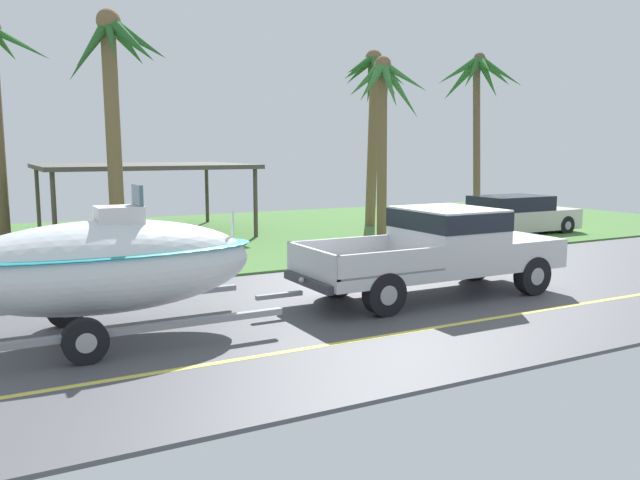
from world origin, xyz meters
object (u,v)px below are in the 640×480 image
carport_awning (142,167)px  palm_tree_far_left (114,76)px  parked_sedan_near (514,216)px  palm_tree_mid (477,87)px  palm_tree_far_right (375,92)px  pickup_truck_towing (446,246)px  boat_on_trailer (104,266)px  palm_tree_near_right (384,101)px

carport_awning → palm_tree_far_left: bearing=-112.5°
parked_sedan_near → palm_tree_mid: palm_tree_mid is taller
carport_awning → palm_tree_far_right: bearing=-12.0°
pickup_truck_towing → carport_awning: 12.78m
parked_sedan_near → palm_tree_far_left: 13.96m
pickup_truck_towing → boat_on_trailer: bearing=180.0°
palm_tree_near_right → pickup_truck_towing: bearing=-115.4°
carport_awning → palm_tree_near_right: size_ratio=1.12×
pickup_truck_towing → palm_tree_mid: palm_tree_mid is taller
palm_tree_mid → palm_tree_far_right: size_ratio=1.01×
parked_sedan_near → palm_tree_near_right: (-4.30, 1.89, 3.92)m
boat_on_trailer → palm_tree_far_right: 16.27m
pickup_truck_towing → boat_on_trailer: boat_on_trailer is taller
palm_tree_far_right → boat_on_trailer: bearing=-138.4°
pickup_truck_towing → boat_on_trailer: size_ratio=0.95×
palm_tree_mid → boat_on_trailer: bearing=-148.9°
palm_tree_far_left → palm_tree_far_right: size_ratio=1.02×
boat_on_trailer → palm_tree_mid: 19.32m
palm_tree_far_left → carport_awning: bearing=67.5°
pickup_truck_towing → palm_tree_mid: (9.34, 9.74, 4.40)m
palm_tree_far_left → pickup_truck_towing: bearing=-60.8°
palm_tree_far_right → palm_tree_mid: bearing=-9.8°
parked_sedan_near → palm_tree_far_right: palm_tree_far_right is taller
boat_on_trailer → palm_tree_far_left: (1.96, 8.66, 3.85)m
pickup_truck_towing → palm_tree_far_left: palm_tree_far_left is taller
pickup_truck_towing → palm_tree_near_right: size_ratio=0.96×
pickup_truck_towing → palm_tree_mid: size_ratio=0.86×
boat_on_trailer → palm_tree_far_left: palm_tree_far_left is taller
pickup_truck_towing → palm_tree_far_left: bearing=119.2°
pickup_truck_towing → palm_tree_far_right: (5.00, 10.48, 4.12)m
carport_awning → palm_tree_mid: 13.29m
pickup_truck_towing → parked_sedan_near: (8.22, 6.35, -0.34)m
palm_tree_near_right → palm_tree_mid: (5.43, 1.49, 0.82)m
parked_sedan_near → boat_on_trailer: bearing=-157.1°
carport_awning → palm_tree_far_left: palm_tree_far_left is taller
palm_tree_far_right → parked_sedan_near: bearing=-52.1°
pickup_truck_towing → boat_on_trailer: 6.80m
parked_sedan_near → palm_tree_near_right: palm_tree_near_right is taller
pickup_truck_towing → parked_sedan_near: 10.39m
palm_tree_near_right → palm_tree_mid: size_ratio=0.90×
boat_on_trailer → parked_sedan_near: 16.31m
palm_tree_near_right → boat_on_trailer: bearing=-142.4°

